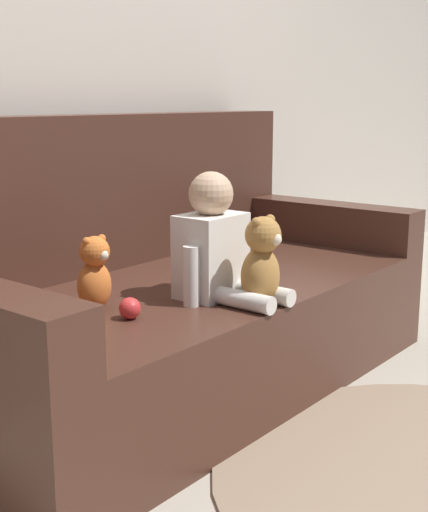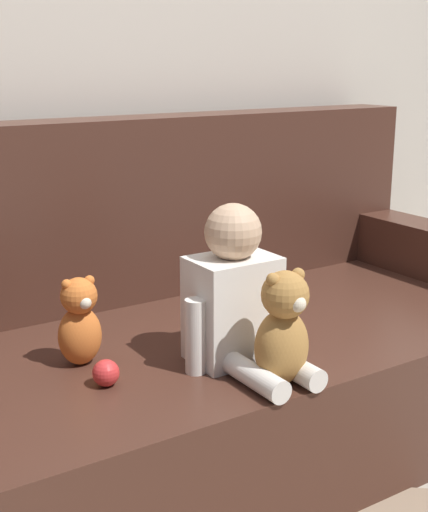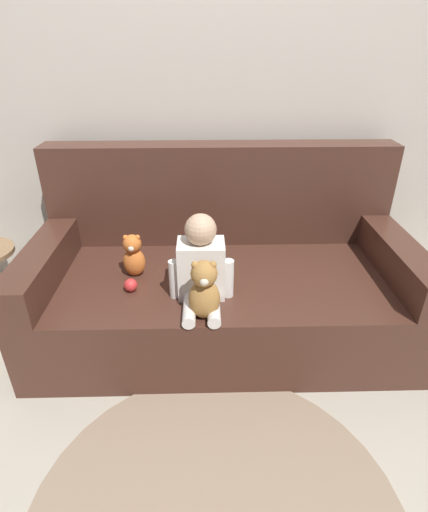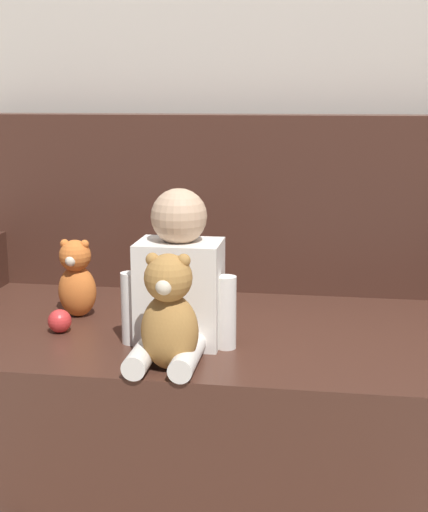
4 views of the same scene
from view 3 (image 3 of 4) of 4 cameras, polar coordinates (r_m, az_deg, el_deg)
ground_plane at (r=2.31m, az=1.10°, el=-10.45°), size 12.00×12.00×0.00m
wall_back at (r=2.36m, az=0.78°, el=24.79°), size 8.00×0.05×2.60m
couch at (r=2.20m, az=1.09°, el=-2.86°), size 1.94×0.94×0.96m
person_baby at (r=1.81m, az=-1.85°, el=-1.33°), size 0.30×0.35×0.40m
teddy_bear_brown at (r=1.68m, az=-1.40°, el=-4.92°), size 0.14×0.13×0.28m
plush_toy_side at (r=2.03m, az=-11.42°, el=0.06°), size 0.11×0.10×0.23m
toy_ball at (r=1.95m, az=-11.82°, el=-4.09°), size 0.06×0.06×0.06m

